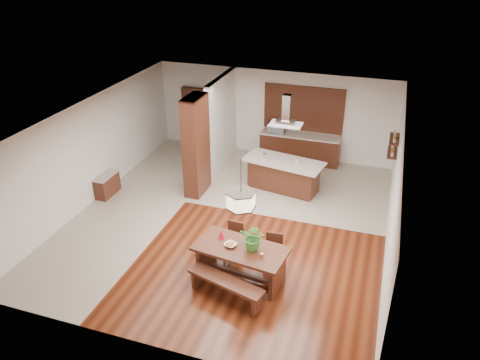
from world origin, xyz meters
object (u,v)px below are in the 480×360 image
(pendant_lantern, at_px, (241,189))
(dining_table, at_px, (241,256))
(foliage_plant, at_px, (254,237))
(kitchen_island, at_px, (283,174))
(hallway_console, at_px, (107,185))
(dining_bench, at_px, (226,289))
(dining_chair_right, at_px, (273,253))
(fruit_bowl, at_px, (231,245))
(microwave, at_px, (276,128))
(range_hood, at_px, (287,110))
(island_cup, at_px, (297,162))
(dining_chair_left, at_px, (233,242))

(pendant_lantern, bearing_deg, dining_table, 0.00)
(foliage_plant, relative_size, kitchen_island, 0.24)
(hallway_console, relative_size, kitchen_island, 0.36)
(kitchen_island, bearing_deg, foliage_plant, -74.76)
(dining_bench, height_order, dining_chair_right, dining_chair_right)
(dining_chair_right, relative_size, fruit_bowl, 3.38)
(dining_table, xyz_separation_m, microwave, (-0.86, 6.34, 0.50))
(range_hood, bearing_deg, foliage_plant, -85.17)
(dining_bench, bearing_deg, foliage_plant, 63.65)
(pendant_lantern, height_order, island_cup, pendant_lantern)
(dining_chair_right, height_order, kitchen_island, kitchen_island)
(dining_table, height_order, dining_bench, dining_table)
(pendant_lantern, height_order, range_hood, same)
(hallway_console, bearing_deg, kitchen_island, 21.94)
(dining_chair_left, relative_size, pendant_lantern, 0.68)
(dining_chair_right, height_order, fruit_bowl, fruit_bowl)
(dining_bench, height_order, island_cup, island_cup)
(dining_table, distance_m, kitchen_island, 4.28)
(pendant_lantern, bearing_deg, dining_chair_left, 121.63)
(dining_chair_right, distance_m, microwave, 6.02)
(hallway_console, height_order, dining_table, dining_table)
(dining_table, distance_m, pendant_lantern, 1.64)
(dining_table, bearing_deg, island_cup, 85.89)
(range_hood, relative_size, island_cup, 7.88)
(foliage_plant, bearing_deg, dining_bench, -116.35)
(foliage_plant, distance_m, microwave, 6.40)
(range_hood, bearing_deg, pendant_lantern, -88.85)
(pendant_lantern, xyz_separation_m, fruit_bowl, (-0.23, -0.01, -1.39))
(dining_chair_left, xyz_separation_m, pendant_lantern, (0.41, -0.66, 1.80))
(hallway_console, bearing_deg, microwave, 44.90)
(dining_table, distance_m, dining_bench, 0.80)
(dining_table, distance_m, dining_chair_right, 0.80)
(dining_bench, distance_m, dining_chair_left, 1.42)
(range_hood, relative_size, microwave, 1.61)
(dining_bench, relative_size, dining_chair_left, 1.93)
(pendant_lantern, height_order, foliage_plant, pendant_lantern)
(dining_table, relative_size, island_cup, 18.27)
(fruit_bowl, bearing_deg, pendant_lantern, 3.16)
(fruit_bowl, bearing_deg, dining_table, 3.16)
(kitchen_island, bearing_deg, dining_bench, -79.69)
(dining_bench, height_order, pendant_lantern, pendant_lantern)
(hallway_console, bearing_deg, dining_bench, -32.89)
(dining_chair_right, relative_size, pendant_lantern, 0.66)
(pendant_lantern, bearing_deg, dining_bench, -97.65)
(pendant_lantern, bearing_deg, microwave, 97.69)
(range_hood, bearing_deg, dining_chair_left, -95.09)
(hallway_console, xyz_separation_m, microwave, (3.99, 3.97, 0.79))
(dining_chair_left, distance_m, pendant_lantern, 1.96)
(pendant_lantern, distance_m, fruit_bowl, 1.41)
(dining_chair_right, bearing_deg, island_cup, 91.55)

